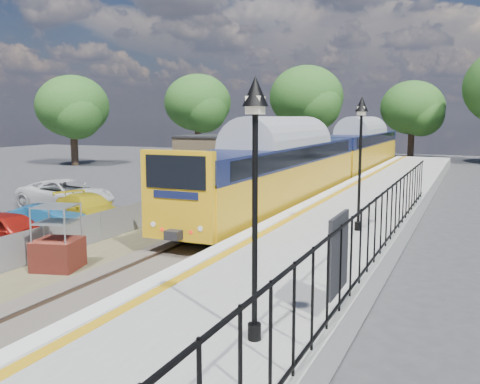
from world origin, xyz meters
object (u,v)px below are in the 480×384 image
Objects in this scene: train at (332,154)px; car_blue at (44,219)px; speed_sign at (155,197)px; car_yellow at (89,209)px; victorian_lamp_south at (255,148)px; victorian_lamp_north at (361,132)px; car_white at (66,194)px; brick_plinth at (57,239)px; car_red at (9,232)px.

train is 20.22m from car_blue.
speed_sign reaches higher than car_yellow.
victorian_lamp_south and victorian_lamp_north have the same top height.
victorian_lamp_south is 15.84m from car_blue.
victorian_lamp_south is 1.30× the size of car_blue.
car_white is (-3.38, 5.11, 0.18)m from car_blue.
victorian_lamp_south is 10.00m from victorian_lamp_north.
speed_sign is (0.46, 4.92, 0.70)m from brick_plinth.
train is at bearing -45.11° from car_blue.
brick_plinth is 0.60× the size of car_blue.
train is at bearing 101.47° from victorian_lamp_south.
victorian_lamp_north is 1.30× the size of car_blue.
train reaches higher than car_yellow.
car_red is (-3.76, -3.75, -0.99)m from speed_sign.
car_yellow is (-0.88, 5.43, -0.07)m from car_red.
victorian_lamp_south is 13.45m from car_red.
car_red is at bearing 178.31° from car_blue.
speed_sign is at bearing -112.67° from car_white.
victorian_lamp_south is at bearing -58.44° from speed_sign.
speed_sign is at bearing -103.73° from car_blue.
brick_plinth is 7.82m from car_yellow.
victorian_lamp_south is 12.47m from speed_sign.
victorian_lamp_south is at bearing -26.96° from brick_plinth.
speed_sign is (-2.50, -17.88, -0.63)m from train.
car_red is 0.95× the size of car_yellow.
train is at bearing -33.93° from car_white.
victorian_lamp_north is at bearing -72.78° from train.
car_white is (-3.66, 2.58, 0.11)m from car_yellow.
speed_sign is at bearing -44.76° from car_red.
car_red is (-11.56, -4.54, -3.57)m from victorian_lamp_north.
train reaches higher than car_white.
car_white is (-16.30, 13.48, -3.54)m from victorian_lamp_south.
speed_sign is 5.05m from car_yellow.
victorian_lamp_north is 18.01m from train.
car_red is at bearing 155.10° from victorian_lamp_south.
victorian_lamp_south is at bearing -88.85° from victorian_lamp_north.
brick_plinth is (-8.26, -5.70, -3.28)m from victorian_lamp_north.
speed_sign reaches higher than car_red.
brick_plinth reaches higher than car_yellow.
victorian_lamp_south is 1.80× the size of speed_sign.
speed_sign is at bearing -86.02° from car_yellow.
brick_plinth reaches higher than car_white.
car_yellow is (-4.19, 6.59, -0.37)m from brick_plinth.
victorian_lamp_north is 12.92m from car_red.
car_blue is 6.13m from car_white.
brick_plinth is 4.98m from speed_sign.
car_white is at bearing 130.54° from brick_plinth.
car_yellow is at bearing 175.90° from victorian_lamp_north.
car_blue is (-4.47, 4.07, -0.44)m from brick_plinth.
brick_plinth is at bearing -155.80° from car_blue.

